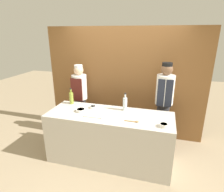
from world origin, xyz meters
The scene contains 12 objects.
ground_plane centered at (0.00, 0.00, 0.00)m, with size 14.00×14.00×0.00m, color tan.
cabinet_wall centered at (0.00, 1.15, 1.20)m, with size 3.51×0.18×2.40m.
counter centered at (0.00, 0.00, 0.46)m, with size 2.19×0.80×0.93m.
sauce_bowl_green centered at (0.92, -0.23, 0.95)m, with size 0.13×0.13×0.05m.
sauce_bowl_orange centered at (-0.53, -0.03, 0.95)m, with size 0.17×0.17×0.05m.
sauce_bowl_brown centered at (-0.38, 0.17, 0.95)m, with size 0.11×0.11×0.04m.
cutting_board centered at (-0.23, -0.13, 0.94)m, with size 0.32×0.19×0.02m.
bottle_clear centered at (0.22, 0.24, 1.05)m, with size 0.08×0.08×0.33m.
bottle_oil centered at (-0.87, 0.28, 1.05)m, with size 0.08×0.08×0.32m.
wooden_spoon centered at (0.45, -0.19, 0.94)m, with size 0.23×0.04×0.02m.
chef_left centered at (-0.90, 0.74, 0.89)m, with size 0.32×0.32×1.62m.
chef_right centered at (0.90, 0.74, 0.96)m, with size 0.34×0.34×1.75m.
Camera 1 is at (0.84, -2.86, 2.28)m, focal length 30.00 mm.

